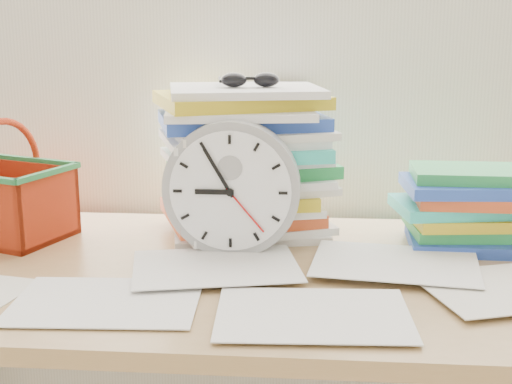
# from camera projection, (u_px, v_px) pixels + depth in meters

# --- Properties ---
(desk) EXTENTS (1.40, 0.70, 0.75)m
(desk) POSITION_uv_depth(u_px,v_px,m) (224.00, 305.00, 1.32)
(desk) COLOR #A8824F
(desk) RESTS_ON ground
(paper_stack) EXTENTS (0.41, 0.37, 0.31)m
(paper_stack) POSITION_uv_depth(u_px,v_px,m) (247.00, 161.00, 1.48)
(paper_stack) COLOR white
(paper_stack) RESTS_ON desk
(clock) EXTENTS (0.26, 0.05, 0.26)m
(clock) POSITION_uv_depth(u_px,v_px,m) (232.00, 188.00, 1.34)
(clock) COLOR #969696
(clock) RESTS_ON desk
(sunglasses) EXTENTS (0.15, 0.13, 0.03)m
(sunglasses) POSITION_uv_depth(u_px,v_px,m) (250.00, 80.00, 1.42)
(sunglasses) COLOR black
(sunglasses) RESTS_ON paper_stack
(book_stack) EXTENTS (0.28, 0.22, 0.16)m
(book_stack) POSITION_uv_depth(u_px,v_px,m) (464.00, 207.00, 1.41)
(book_stack) COLOR white
(book_stack) RESTS_ON desk
(basket) EXTENTS (0.29, 0.26, 0.24)m
(basket) POSITION_uv_depth(u_px,v_px,m) (4.00, 180.00, 1.45)
(basket) COLOR red
(basket) RESTS_ON desk
(scattered_papers) EXTENTS (1.26, 0.42, 0.02)m
(scattered_papers) POSITION_uv_depth(u_px,v_px,m) (223.00, 264.00, 1.30)
(scattered_papers) COLOR white
(scattered_papers) RESTS_ON desk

